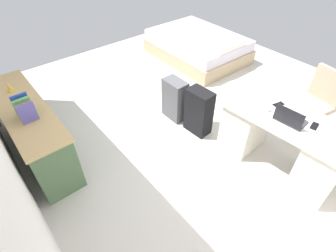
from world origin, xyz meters
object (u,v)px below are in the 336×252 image
Objects in this scene: bed at (198,46)px; suitcase_spare_grey at (175,99)px; desk at (281,141)px; credenza at (33,130)px; computer_mouse at (269,109)px; suitcase_black at (199,112)px; laptop at (290,119)px; figurine_small at (9,87)px; office_chair at (313,107)px; cell_phone_near_laptop at (314,126)px; cell_phone_by_mouse at (279,104)px.

bed is 3.05× the size of suitcase_spare_grey.
credenza is at bearing 46.83° from desk.
suitcase_spare_grey is 6.31× the size of computer_mouse.
laptop is at bearing -170.78° from suitcase_black.
credenza is 2.68× the size of suitcase_black.
figurine_small is at bearing 40.45° from laptop.
office_chair is 0.52× the size of credenza.
figurine_small is (-0.23, 3.52, 0.57)m from bed.
computer_mouse is 3.12m from figurine_small.
office_chair is at bearing -84.30° from desk.
laptop is at bearing 153.32° from bed.
desk is 1.57m from suitcase_spare_grey.
desk is at bearing -74.83° from laptop.
desk reaches higher than suitcase_black.
office_chair reaches higher than suitcase_black.
office_chair is 1.55m from suitcase_black.
credenza is at bearing 33.30° from cell_phone_near_laptop.
computer_mouse is 0.49m from cell_phone_near_laptop.
suitcase_spare_grey is at bearing -117.38° from figurine_small.
cell_phone_by_mouse is at bearing -159.76° from suitcase_spare_grey.
laptop is at bearing 170.98° from computer_mouse.
suitcase_black is at bearing 16.44° from desk.
computer_mouse is 0.74× the size of cell_phone_by_mouse.
cell_phone_near_laptop is 0.46m from cell_phone_by_mouse.
cell_phone_near_laptop is (-2.96, 1.23, 0.50)m from bed.
suitcase_spare_grey is at bearing 40.75° from office_chair.
office_chair is at bearing -127.76° from figurine_small.
suitcase_black is 1.03m from cell_phone_by_mouse.
laptop reaches higher than desk.
suitcase_spare_grey is at bearing 10.23° from laptop.
credenza is 18.00× the size of computer_mouse.
computer_mouse is at bearing -165.64° from suitcase_black.
credenza is at bearing 59.12° from suitcase_black.
cell_phone_by_mouse reaches higher than bed.
cell_phone_near_laptop is (-0.48, -0.13, -0.01)m from computer_mouse.
suitcase_black is 1.42m from cell_phone_near_laptop.
bed is at bearing -9.07° from office_chair.
office_chair is 2.67m from bed.
figurine_small is (2.49, 2.22, 0.43)m from desk.
desk is 3.04m from credenza.
cell_phone_by_mouse is at bearing -98.32° from computer_mouse.
laptop is (-1.09, -0.23, 0.45)m from suitcase_black.
laptop reaches higher than office_chair.
laptop is 3.30m from figurine_small.
credenza reaches higher than suitcase_spare_grey.
bed is 14.14× the size of cell_phone_near_laptop.
suitcase_black reaches higher than suitcase_spare_grey.
cell_phone_by_mouse is (0.14, 0.76, 0.32)m from office_chair.
cell_phone_near_laptop is (-0.32, 0.81, 0.32)m from office_chair.
credenza is 5.55× the size of laptop.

